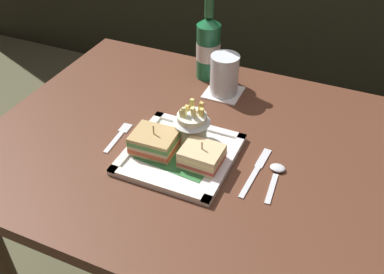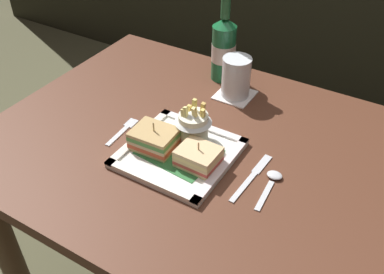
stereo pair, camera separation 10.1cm
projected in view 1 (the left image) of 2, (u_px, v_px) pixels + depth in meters
name	position (u px, v px, depth m)	size (l,w,h in m)	color
dining_table	(202.00, 186.00, 1.14)	(1.06, 0.79, 0.76)	#552F1E
square_plate	(180.00, 154.00, 1.02)	(0.25, 0.25, 0.02)	white
sandwich_half_left	(154.00, 142.00, 1.01)	(0.10, 0.09, 0.07)	tan
sandwich_half_right	(202.00, 156.00, 0.97)	(0.09, 0.08, 0.06)	#E0BB80
fries_cup	(192.00, 123.00, 1.02)	(0.09, 0.09, 0.10)	silver
beer_bottle	(208.00, 47.00, 1.25)	(0.07, 0.07, 0.26)	#1B6137
drink_coaster	(223.00, 92.00, 1.23)	(0.10, 0.10, 0.00)	white
water_glass	(224.00, 77.00, 1.20)	(0.08, 0.08, 0.11)	silver
fork	(119.00, 136.00, 1.08)	(0.03, 0.12, 0.00)	silver
knife	(257.00, 170.00, 0.98)	(0.02, 0.18, 0.00)	silver
spoon	(276.00, 173.00, 0.97)	(0.03, 0.13, 0.01)	silver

